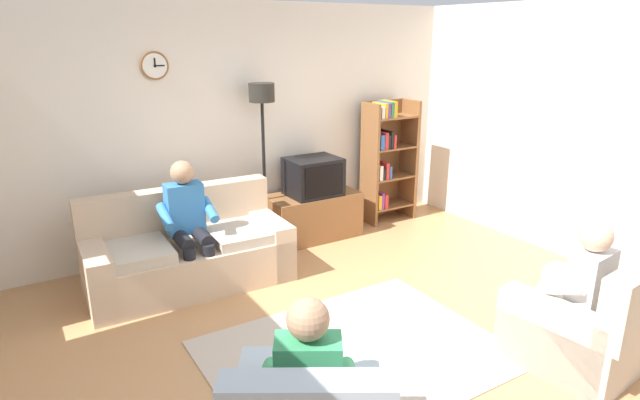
{
  "coord_description": "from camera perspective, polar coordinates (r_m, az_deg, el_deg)",
  "views": [
    {
      "loc": [
        -2.34,
        -2.93,
        2.36
      ],
      "look_at": [
        -0.05,
        0.82,
        0.98
      ],
      "focal_mm": 29.87,
      "sensor_mm": 36.0,
      "label": 1
    }
  ],
  "objects": [
    {
      "name": "ground_plane",
      "position": [
        4.43,
        6.3,
        -14.84
      ],
      "size": [
        12.0,
        12.0,
        0.0
      ],
      "primitive_type": "plane",
      "color": "#B27F51"
    },
    {
      "name": "back_wall_assembly",
      "position": [
        6.14,
        -8.68,
        7.8
      ],
      "size": [
        6.2,
        0.17,
        2.7
      ],
      "color": "silver",
      "rests_on": "ground_plane"
    },
    {
      "name": "right_wall",
      "position": [
        6.06,
        28.88,
        5.69
      ],
      "size": [
        0.12,
        5.8,
        2.7
      ],
      "primitive_type": "cube",
      "color": "silver",
      "rests_on": "ground_plane"
    },
    {
      "name": "couch",
      "position": [
        5.35,
        -13.97,
        -5.58
      ],
      "size": [
        1.93,
        0.94,
        0.9
      ],
      "color": "tan",
      "rests_on": "ground_plane"
    },
    {
      "name": "tv_stand",
      "position": [
        6.37,
        -0.82,
        -1.7
      ],
      "size": [
        1.1,
        0.56,
        0.54
      ],
      "color": "brown",
      "rests_on": "ground_plane"
    },
    {
      "name": "tv",
      "position": [
        6.21,
        -0.72,
        2.53
      ],
      "size": [
        0.6,
        0.49,
        0.44
      ],
      "color": "black",
      "rests_on": "tv_stand"
    },
    {
      "name": "bookshelf",
      "position": [
        6.89,
        7.02,
        4.48
      ],
      "size": [
        0.68,
        0.36,
        1.56
      ],
      "color": "brown",
      "rests_on": "ground_plane"
    },
    {
      "name": "floor_lamp",
      "position": [
        5.91,
        -6.18,
        8.49
      ],
      "size": [
        0.28,
        0.28,
        1.85
      ],
      "color": "black",
      "rests_on": "ground_plane"
    },
    {
      "name": "armchair_near_bookshelf",
      "position": [
        4.45,
        26.26,
        -12.21
      ],
      "size": [
        0.9,
        0.97,
        0.9
      ],
      "color": "#BCAD99",
      "rests_on": "ground_plane"
    },
    {
      "name": "area_rug",
      "position": [
        4.27,
        3.89,
        -16.04
      ],
      "size": [
        2.2,
        1.7,
        0.01
      ],
      "primitive_type": "cube",
      "color": "#AD9E8E",
      "rests_on": "ground_plane"
    },
    {
      "name": "person_on_couch",
      "position": [
        5.12,
        -13.91,
        -2.02
      ],
      "size": [
        0.52,
        0.55,
        1.24
      ],
      "color": "#3372B2",
      "rests_on": "ground_plane"
    },
    {
      "name": "person_in_left_armchair",
      "position": [
        2.98,
        -1.23,
        -18.57
      ],
      "size": [
        0.61,
        0.64,
        1.12
      ],
      "color": "#338C59",
      "rests_on": "ground_plane"
    },
    {
      "name": "person_in_right_armchair",
      "position": [
        4.35,
        25.76,
        -8.2
      ],
      "size": [
        0.54,
        0.57,
        1.12
      ],
      "color": "silver",
      "rests_on": "ground_plane"
    }
  ]
}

